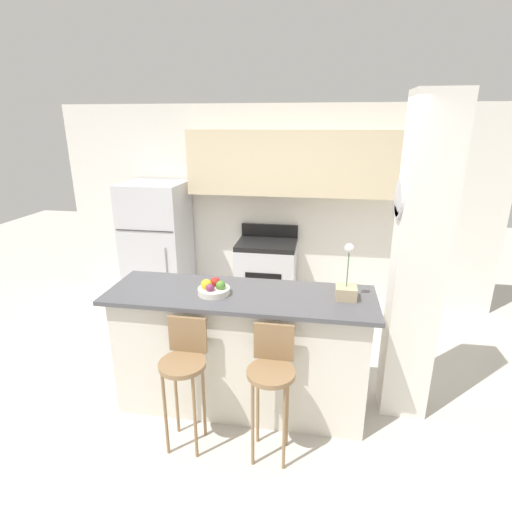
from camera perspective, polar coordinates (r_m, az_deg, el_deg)
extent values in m
plane|color=beige|center=(3.72, -2.08, -20.30)|extent=(14.00, 14.00, 0.00)
cube|color=white|center=(5.22, 2.65, 6.88)|extent=(5.60, 0.06, 2.55)
cube|color=beige|center=(4.92, 6.11, 13.07)|extent=(2.69, 0.32, 0.77)
cube|color=silver|center=(5.00, 1.89, 10.59)|extent=(0.80, 0.28, 0.12)
cube|color=white|center=(3.31, 22.06, -1.49)|extent=(0.36, 0.32, 2.55)
cylinder|color=silver|center=(3.14, 19.77, 7.64)|extent=(0.02, 0.29, 0.29)
cylinder|color=white|center=(3.14, 19.66, 7.65)|extent=(0.01, 0.25, 0.25)
cube|color=silver|center=(3.42, -2.18, -13.66)|extent=(2.01, 0.55, 1.02)
cube|color=#4C4C51|center=(3.17, -2.30, -5.61)|extent=(2.13, 0.67, 0.04)
cube|color=silver|center=(5.41, -13.66, -1.19)|extent=(0.76, 0.70, 1.10)
cube|color=silver|center=(5.19, -14.34, 7.27)|extent=(0.76, 0.70, 0.52)
cube|color=#333333|center=(4.94, -15.70, 3.48)|extent=(0.72, 0.01, 0.01)
cylinder|color=#B2B2B7|center=(4.98, -12.70, -2.14)|extent=(0.02, 0.02, 0.61)
cube|color=silver|center=(5.15, 1.49, -3.17)|extent=(0.74, 0.58, 0.85)
cube|color=black|center=(5.00, 1.54, 1.68)|extent=(0.74, 0.58, 0.06)
cube|color=black|center=(5.22, 1.96, 3.69)|extent=(0.74, 0.04, 0.16)
cube|color=black|center=(4.86, 1.01, -3.98)|extent=(0.44, 0.01, 0.27)
cylinder|color=olive|center=(2.98, -10.48, -14.96)|extent=(0.34, 0.34, 0.03)
cube|color=olive|center=(3.01, -9.74, -10.99)|extent=(0.29, 0.02, 0.28)
cylinder|color=olive|center=(3.14, -12.81, -21.23)|extent=(0.02, 0.02, 0.68)
cylinder|color=olive|center=(3.08, -8.72, -21.92)|extent=(0.02, 0.02, 0.68)
cylinder|color=olive|center=(3.30, -11.33, -18.90)|extent=(0.02, 0.02, 0.68)
cylinder|color=olive|center=(3.24, -7.47, -19.48)|extent=(0.02, 0.02, 0.68)
cylinder|color=olive|center=(2.85, 2.16, -16.35)|extent=(0.34, 0.34, 0.03)
cube|color=olive|center=(2.88, 2.57, -12.16)|extent=(0.29, 0.02, 0.28)
cylinder|color=olive|center=(3.00, -0.48, -23.00)|extent=(0.02, 0.02, 0.68)
cylinder|color=olive|center=(2.98, 4.06, -23.41)|extent=(0.02, 0.02, 0.68)
cylinder|color=olive|center=(3.16, 0.25, -20.40)|extent=(0.02, 0.02, 0.68)
cylinder|color=olive|center=(3.14, 4.47, -20.75)|extent=(0.02, 0.02, 0.68)
cube|color=tan|center=(3.13, 12.73, -5.09)|extent=(0.16, 0.16, 0.10)
cylinder|color=#386633|center=(3.06, 12.98, -1.81)|extent=(0.01, 0.01, 0.28)
sphere|color=white|center=(3.01, 13.20, 1.10)|extent=(0.07, 0.07, 0.07)
cylinder|color=silver|center=(3.16, -6.03, -4.97)|extent=(0.25, 0.25, 0.05)
sphere|color=#4C7F2D|center=(3.12, -5.07, -4.22)|extent=(0.08, 0.08, 0.08)
sphere|color=red|center=(3.19, -5.83, -3.72)|extent=(0.08, 0.08, 0.08)
sphere|color=gold|center=(3.14, -7.10, -4.09)|extent=(0.09, 0.09, 0.09)
sphere|color=#7A2D56|center=(3.10, -6.58, -4.56)|extent=(0.07, 0.07, 0.07)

